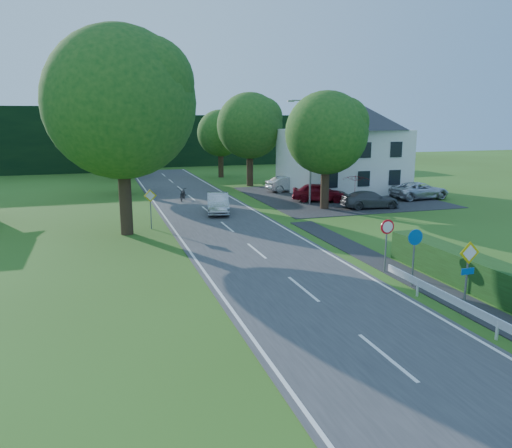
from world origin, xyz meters
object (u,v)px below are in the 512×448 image
object	(u,v)px
motorcycle	(183,194)
parasol	(355,188)
moving_car	(218,203)
parked_car_silver_a	(289,184)
parked_car_silver_b	(420,190)
streetlight	(309,147)
parked_car_grey	(370,200)
parked_car_red	(319,192)

from	to	relation	value
motorcycle	parasol	distance (m)	14.06
moving_car	parked_car_silver_a	distance (m)	12.03
moving_car	parked_car_silver_a	xyz separation A→B (m)	(8.63, 8.38, -0.02)
parked_car_silver_a	parked_car_silver_b	size ratio (longest dim) A/B	0.83
streetlight	parasol	distance (m)	5.60
motorcycle	parked_car_grey	world-z (taller)	parked_car_grey
motorcycle	parked_car_silver_b	world-z (taller)	parked_car_silver_b
motorcycle	parked_car_grey	bearing A→B (deg)	-13.48
motorcycle	parked_car_silver_b	size ratio (longest dim) A/B	0.41
parked_car_red	parked_car_silver_a	xyz separation A→B (m)	(-0.31, 5.94, -0.06)
parked_car_silver_b	parked_car_grey	bearing A→B (deg)	109.97
parked_car_silver_b	parasol	bearing A→B (deg)	78.30
parked_car_grey	moving_car	bearing A→B (deg)	87.82
streetlight	parked_car_grey	bearing A→B (deg)	-37.30
moving_car	parked_car_grey	size ratio (longest dim) A/B	0.97
motorcycle	parked_car_silver_a	bearing A→B (deg)	29.76
moving_car	streetlight	bearing A→B (deg)	22.38
streetlight	motorcycle	xyz separation A→B (m)	(-8.96, 4.87, -3.89)
streetlight	parked_car_silver_b	distance (m)	10.62
parked_car_silver_a	moving_car	bearing A→B (deg)	128.89
parked_car_red	parked_car_grey	size ratio (longest dim) A/B	0.99
parked_car_red	parked_car_grey	world-z (taller)	parked_car_red
parked_car_silver_a	parked_car_grey	world-z (taller)	parked_car_silver_a
streetlight	parasol	size ratio (longest dim) A/B	3.46
streetlight	moving_car	world-z (taller)	streetlight
parked_car_red	parked_car_silver_a	world-z (taller)	parked_car_red
parasol	parked_car_silver_b	bearing A→B (deg)	-8.87
streetlight	moving_car	size ratio (longest dim) A/B	1.89
parked_car_silver_b	parked_car_red	bearing A→B (deg)	78.34
streetlight	parked_car_red	world-z (taller)	streetlight
moving_car	parked_car_red	size ratio (longest dim) A/B	0.98
parked_car_grey	parked_car_silver_b	bearing A→B (deg)	-61.87
parked_car_silver_a	parked_car_red	bearing A→B (deg)	177.69
parked_car_grey	parasol	bearing A→B (deg)	-5.50
parked_car_grey	parasol	world-z (taller)	parasol
streetlight	motorcycle	size ratio (longest dim) A/B	3.90
moving_car	parasol	size ratio (longest dim) A/B	1.83
streetlight	parked_car_silver_b	world-z (taller)	streetlight
moving_car	parked_car_silver_b	bearing A→B (deg)	15.64
motorcycle	parked_car_silver_b	xyz separation A→B (m)	(18.90, -5.14, 0.15)
parked_car_silver_a	parked_car_silver_b	distance (m)	11.43
parked_car_grey	parked_car_silver_b	xyz separation A→B (m)	(6.18, 2.60, 0.06)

